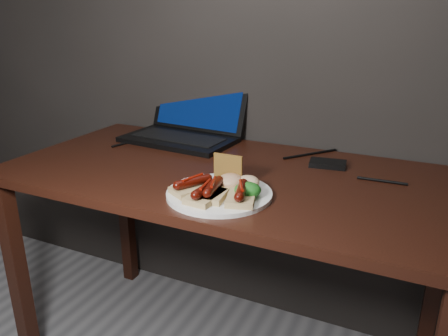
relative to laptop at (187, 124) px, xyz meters
name	(u,v)px	position (x,y,z in m)	size (l,w,h in m)	color
desk	(226,197)	(0.30, -0.28, -0.14)	(1.40, 0.70, 0.75)	black
laptop	(187,124)	(0.00, 0.00, 0.00)	(0.44, 0.35, 0.25)	black
hard_drive	(328,164)	(0.57, -0.10, -0.05)	(0.11, 0.07, 0.02)	black
desk_cables	(249,158)	(0.32, -0.14, -0.05)	(1.01, 0.44, 0.01)	black
plate	(219,194)	(0.36, -0.46, -0.05)	(0.29, 0.29, 0.01)	white
bread_sausage_left	(193,186)	(0.30, -0.49, -0.03)	(0.12, 0.13, 0.04)	#D8B97F
bread_sausage_center	(213,191)	(0.36, -0.50, -0.03)	(0.08, 0.12, 0.04)	#D8B97F
bread_sausage_right	(241,194)	(0.44, -0.49, -0.03)	(0.10, 0.13, 0.04)	#D8B97F
bread_sausage_extra	(206,193)	(0.35, -0.52, -0.03)	(0.08, 0.12, 0.04)	#D8B97F
crispbread	(228,169)	(0.36, -0.40, 0.00)	(0.09, 0.01, 0.09)	olive
salad_greens	(248,190)	(0.45, -0.46, -0.02)	(0.07, 0.07, 0.04)	#1A5410
salsa_mound	(231,181)	(0.38, -0.43, -0.02)	(0.07, 0.07, 0.04)	maroon
coleslaw_mound	(248,182)	(0.42, -0.41, -0.03)	(0.06, 0.06, 0.04)	beige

